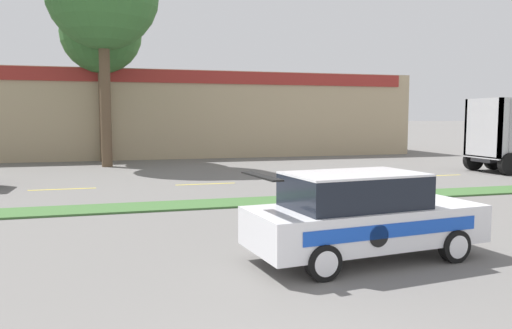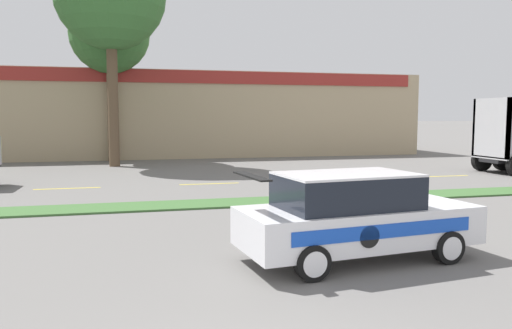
# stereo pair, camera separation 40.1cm
# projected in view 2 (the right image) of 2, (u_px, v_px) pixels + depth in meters

# --- Properties ---
(grass_verge) EXTENTS (120.00, 1.53, 0.06)m
(grass_verge) POSITION_uv_depth(u_px,v_px,m) (177.00, 205.00, 15.07)
(grass_verge) COLOR #3D6633
(grass_verge) RESTS_ON ground_plane
(centre_line_4) EXTENTS (2.40, 0.14, 0.01)m
(centre_line_4) POSITION_uv_depth(u_px,v_px,m) (67.00, 188.00, 18.79)
(centre_line_4) COLOR yellow
(centre_line_4) RESTS_ON ground_plane
(centre_line_5) EXTENTS (2.40, 0.14, 0.01)m
(centre_line_5) POSITION_uv_depth(u_px,v_px,m) (209.00, 184.00, 20.09)
(centre_line_5) COLOR yellow
(centre_line_5) RESTS_ON ground_plane
(centre_line_6) EXTENTS (2.40, 0.14, 0.01)m
(centre_line_6) POSITION_uv_depth(u_px,v_px,m) (334.00, 180.00, 21.39)
(centre_line_6) COLOR yellow
(centre_line_6) RESTS_ON ground_plane
(centre_line_7) EXTENTS (2.40, 0.14, 0.01)m
(centre_line_7) POSITION_uv_depth(u_px,v_px,m) (445.00, 176.00, 22.69)
(centre_line_7) COLOR yellow
(centre_line_7) RESTS_ON ground_plane
(rally_car) EXTENTS (4.67, 2.27, 1.69)m
(rally_car) POSITION_uv_depth(u_px,v_px,m) (355.00, 215.00, 9.34)
(rally_car) COLOR white
(rally_car) RESTS_ON ground_plane
(store_building_backdrop) EXTENTS (36.70, 12.10, 5.67)m
(store_building_backdrop) POSITION_uv_depth(u_px,v_px,m) (153.00, 115.00, 37.06)
(store_building_backdrop) COLOR tan
(store_building_backdrop) RESTS_ON ground_plane
(tree_behind_right) EXTENTS (4.74, 4.74, 11.21)m
(tree_behind_right) POSITION_uv_depth(u_px,v_px,m) (109.00, 26.00, 29.69)
(tree_behind_right) COLOR brown
(tree_behind_right) RESTS_ON ground_plane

